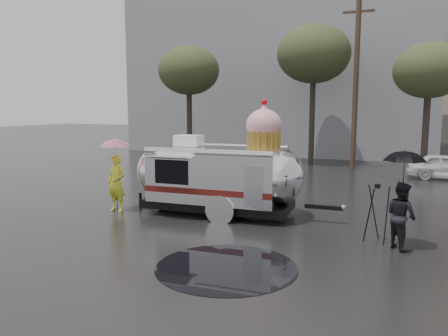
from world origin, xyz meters
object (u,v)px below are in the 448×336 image
at_px(person_left, 117,183).
at_px(tripod, 377,208).
at_px(airstream_trailer, 221,173).
at_px(person_right, 401,216).

relative_size(person_left, tripod, 1.26).
xyz_separation_m(airstream_trailer, person_left, (-3.23, -1.00, -0.36)).
bearing_deg(person_right, tripod, 18.07).
relative_size(airstream_trailer, tripod, 4.62).
distance_m(airstream_trailer, person_right, 5.54).
xyz_separation_m(person_right, tripod, (-0.58, 0.36, 0.06)).
height_order(airstream_trailer, person_left, airstream_trailer).
distance_m(person_right, tripod, 0.69).
bearing_deg(person_right, airstream_trailer, 34.22).
bearing_deg(person_right, person_left, 46.67).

